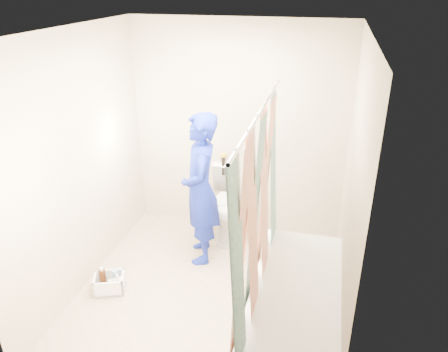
% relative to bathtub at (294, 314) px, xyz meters
% --- Properties ---
extents(floor, '(2.60, 2.60, 0.00)m').
position_rel_bathtub_xyz_m(floor, '(-0.85, 0.43, -0.27)').
color(floor, tan).
rests_on(floor, ground).
extents(ceiling, '(2.40, 2.60, 0.02)m').
position_rel_bathtub_xyz_m(ceiling, '(-0.85, 0.43, 2.13)').
color(ceiling, white).
rests_on(ceiling, wall_back).
extents(wall_back, '(2.40, 0.02, 2.40)m').
position_rel_bathtub_xyz_m(wall_back, '(-0.85, 1.73, 0.93)').
color(wall_back, '#B2A889').
rests_on(wall_back, ground).
extents(wall_front, '(2.40, 0.02, 2.40)m').
position_rel_bathtub_xyz_m(wall_front, '(-0.85, -0.88, 0.93)').
color(wall_front, '#B2A889').
rests_on(wall_front, ground).
extents(wall_left, '(0.02, 2.60, 2.40)m').
position_rel_bathtub_xyz_m(wall_left, '(-2.05, 0.43, 0.93)').
color(wall_left, '#B2A889').
rests_on(wall_left, ground).
extents(wall_right, '(0.02, 2.60, 2.40)m').
position_rel_bathtub_xyz_m(wall_right, '(0.35, 0.43, 0.93)').
color(wall_right, '#B2A889').
rests_on(wall_right, ground).
extents(bathtub, '(0.70, 1.75, 0.50)m').
position_rel_bathtub_xyz_m(bathtub, '(0.00, 0.00, 0.00)').
color(bathtub, white).
rests_on(bathtub, ground).
extents(curtain_rod, '(0.02, 1.90, 0.02)m').
position_rel_bathtub_xyz_m(curtain_rod, '(-0.33, 0.00, 1.68)').
color(curtain_rod, silver).
rests_on(curtain_rod, wall_back).
extents(shower_curtain, '(0.06, 1.75, 1.80)m').
position_rel_bathtub_xyz_m(shower_curtain, '(-0.33, 0.00, 0.75)').
color(shower_curtain, white).
rests_on(shower_curtain, curtain_rod).
extents(toilet, '(0.58, 0.85, 0.80)m').
position_rel_bathtub_xyz_m(toilet, '(-0.89, 1.51, 0.13)').
color(toilet, white).
rests_on(toilet, ground).
extents(tank_lid, '(0.52, 0.30, 0.04)m').
position_rel_bathtub_xyz_m(tank_lid, '(-0.87, 1.38, 0.20)').
color(tank_lid, white).
rests_on(tank_lid, toilet).
extents(tank_internals, '(0.19, 0.07, 0.26)m').
position_rel_bathtub_xyz_m(tank_internals, '(-0.97, 1.71, 0.52)').
color(tank_internals, black).
rests_on(tank_internals, toilet).
extents(plumber, '(0.55, 0.67, 1.60)m').
position_rel_bathtub_xyz_m(plumber, '(-1.07, 0.98, 0.53)').
color(plumber, '#1017A4').
rests_on(plumber, ground).
extents(cleaning_caddy, '(0.34, 0.31, 0.21)m').
position_rel_bathtub_xyz_m(cleaning_caddy, '(-1.76, 0.21, -0.19)').
color(cleaning_caddy, white).
rests_on(cleaning_caddy, ground).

